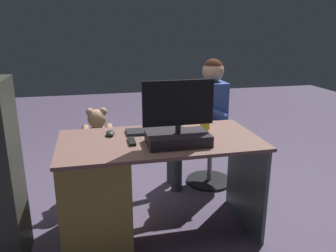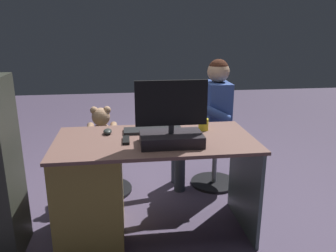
{
  "view_description": "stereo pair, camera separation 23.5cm",
  "coord_description": "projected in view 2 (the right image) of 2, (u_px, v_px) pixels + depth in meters",
  "views": [
    {
      "loc": [
        0.43,
        2.52,
        1.46
      ],
      "look_at": [
        -0.13,
        0.04,
        0.71
      ],
      "focal_mm": 36.27,
      "sensor_mm": 36.0,
      "label": 1
    },
    {
      "loc": [
        0.2,
        2.56,
        1.46
      ],
      "look_at": [
        -0.13,
        0.04,
        0.71
      ],
      "focal_mm": 36.27,
      "sensor_mm": 36.0,
      "label": 2
    }
  ],
  "objects": [
    {
      "name": "ground_plane",
      "position": [
        152.0,
        205.0,
        2.88
      ],
      "size": [
        10.0,
        10.0,
        0.0
      ],
      "primitive_type": "plane",
      "color": "#50445C"
    },
    {
      "name": "desk",
      "position": [
        105.0,
        187.0,
        2.36
      ],
      "size": [
        1.35,
        0.7,
        0.72
      ],
      "color": "brown",
      "rests_on": "ground_plane"
    },
    {
      "name": "monitor",
      "position": [
        171.0,
        127.0,
        2.16
      ],
      "size": [
        0.46,
        0.25,
        0.42
      ],
      "color": "#272226",
      "rests_on": "desk"
    },
    {
      "name": "keyboard",
      "position": [
        152.0,
        130.0,
        2.45
      ],
      "size": [
        0.42,
        0.14,
        0.02
      ],
      "primitive_type": "cube",
      "color": "black",
      "rests_on": "desk"
    },
    {
      "name": "computer_mouse",
      "position": [
        108.0,
        131.0,
        2.4
      ],
      "size": [
        0.06,
        0.1,
        0.04
      ],
      "primitive_type": "ellipsoid",
      "color": "#2A302D",
      "rests_on": "desk"
    },
    {
      "name": "cup",
      "position": [
        203.0,
        124.0,
        2.48
      ],
      "size": [
        0.07,
        0.07,
        0.09
      ],
      "primitive_type": "cylinder",
      "color": "yellow",
      "rests_on": "desk"
    },
    {
      "name": "tv_remote",
      "position": [
        126.0,
        140.0,
        2.25
      ],
      "size": [
        0.05,
        0.15,
        0.02
      ],
      "primitive_type": "cube",
      "rotation": [
        0.0,
        0.0,
        -0.01
      ],
      "color": "black",
      "rests_on": "desk"
    },
    {
      "name": "office_chair_teddy",
      "position": [
        104.0,
        167.0,
        3.05
      ],
      "size": [
        0.49,
        0.49,
        0.43
      ],
      "color": "black",
      "rests_on": "ground_plane"
    },
    {
      "name": "teddy_bear",
      "position": [
        102.0,
        129.0,
        2.96
      ],
      "size": [
        0.26,
        0.27,
        0.37
      ],
      "color": "tan",
      "rests_on": "office_chair_teddy"
    },
    {
      "name": "visitor_chair",
      "position": [
        215.0,
        159.0,
        3.19
      ],
      "size": [
        0.44,
        0.44,
        0.43
      ],
      "color": "black",
      "rests_on": "ground_plane"
    },
    {
      "name": "person",
      "position": [
        209.0,
        114.0,
        3.05
      ],
      "size": [
        0.5,
        0.48,
        1.18
      ],
      "color": "#38529A",
      "rests_on": "ground_plane"
    }
  ]
}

